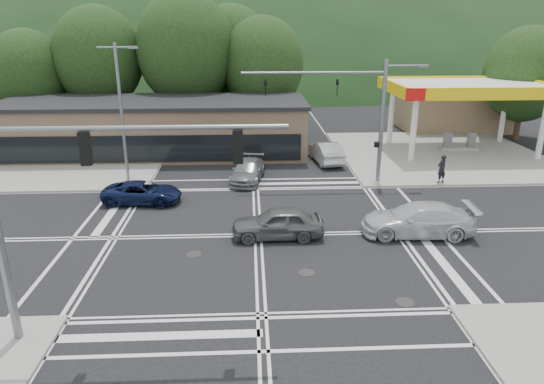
{
  "coord_description": "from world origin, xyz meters",
  "views": [
    {
      "loc": [
        -0.36,
        -22.35,
        10.1
      ],
      "look_at": [
        0.84,
        2.54,
        1.4
      ],
      "focal_mm": 32.0,
      "sensor_mm": 36.0,
      "label": 1
    }
  ],
  "objects_px": {
    "car_silver_east": "(418,219)",
    "pedestrian": "(442,169)",
    "car_grey_center": "(278,223)",
    "car_northbound": "(248,171)",
    "car_blue_west": "(142,193)",
    "car_queue_a": "(326,152)",
    "car_queue_b": "(277,145)"
  },
  "relations": [
    {
      "from": "car_silver_east",
      "to": "pedestrian",
      "type": "relative_size",
      "value": 2.97
    },
    {
      "from": "car_blue_west",
      "to": "car_northbound",
      "type": "xyz_separation_m",
      "value": [
        6.24,
        4.0,
        0.05
      ]
    },
    {
      "from": "car_grey_center",
      "to": "pedestrian",
      "type": "relative_size",
      "value": 2.41
    },
    {
      "from": "car_silver_east",
      "to": "car_blue_west",
      "type": "bearing_deg",
      "value": -105.68
    },
    {
      "from": "car_silver_east",
      "to": "pedestrian",
      "type": "height_order",
      "value": "pedestrian"
    },
    {
      "from": "car_blue_west",
      "to": "car_queue_b",
      "type": "xyz_separation_m",
      "value": [
        8.61,
        10.72,
        0.21
      ]
    },
    {
      "from": "car_silver_east",
      "to": "car_northbound",
      "type": "xyz_separation_m",
      "value": [
        -8.5,
        9.3,
        -0.12
      ]
    },
    {
      "from": "car_grey_center",
      "to": "car_queue_b",
      "type": "height_order",
      "value": "car_queue_b"
    },
    {
      "from": "car_silver_east",
      "to": "car_queue_b",
      "type": "xyz_separation_m",
      "value": [
        -6.13,
        16.02,
        0.03
      ]
    },
    {
      "from": "car_queue_a",
      "to": "pedestrian",
      "type": "height_order",
      "value": "pedestrian"
    },
    {
      "from": "car_silver_east",
      "to": "pedestrian",
      "type": "xyz_separation_m",
      "value": [
        4.21,
        7.8,
        0.28
      ]
    },
    {
      "from": "car_blue_west",
      "to": "car_silver_east",
      "type": "distance_m",
      "value": 15.66
    },
    {
      "from": "car_blue_west",
      "to": "car_grey_center",
      "type": "bearing_deg",
      "value": -120.6
    },
    {
      "from": "car_silver_east",
      "to": "car_queue_b",
      "type": "height_order",
      "value": "car_queue_b"
    },
    {
      "from": "car_queue_b",
      "to": "car_silver_east",
      "type": "bearing_deg",
      "value": 108.85
    },
    {
      "from": "car_blue_west",
      "to": "car_queue_a",
      "type": "xyz_separation_m",
      "value": [
        12.24,
        8.34,
        0.15
      ]
    },
    {
      "from": "car_queue_b",
      "to": "pedestrian",
      "type": "distance_m",
      "value": 13.21
    },
    {
      "from": "car_silver_east",
      "to": "car_northbound",
      "type": "bearing_deg",
      "value": -133.48
    },
    {
      "from": "car_northbound",
      "to": "pedestrian",
      "type": "bearing_deg",
      "value": 2.92
    },
    {
      "from": "car_grey_center",
      "to": "car_northbound",
      "type": "distance_m",
      "value": 9.42
    },
    {
      "from": "car_queue_a",
      "to": "car_silver_east",
      "type": "bearing_deg",
      "value": 92.97
    },
    {
      "from": "car_blue_west",
      "to": "car_queue_a",
      "type": "relative_size",
      "value": 0.95
    },
    {
      "from": "pedestrian",
      "to": "car_blue_west",
      "type": "bearing_deg",
      "value": -18.18
    },
    {
      "from": "car_northbound",
      "to": "pedestrian",
      "type": "height_order",
      "value": "pedestrian"
    },
    {
      "from": "car_northbound",
      "to": "car_grey_center",
      "type": "bearing_deg",
      "value": -71.34
    },
    {
      "from": "car_queue_a",
      "to": "car_northbound",
      "type": "height_order",
      "value": "car_queue_a"
    },
    {
      "from": "car_queue_b",
      "to": "pedestrian",
      "type": "relative_size",
      "value": 2.63
    },
    {
      "from": "car_blue_west",
      "to": "car_northbound",
      "type": "height_order",
      "value": "car_northbound"
    },
    {
      "from": "car_blue_west",
      "to": "car_grey_center",
      "type": "distance_m",
      "value": 9.36
    },
    {
      "from": "car_blue_west",
      "to": "pedestrian",
      "type": "height_order",
      "value": "pedestrian"
    },
    {
      "from": "car_queue_a",
      "to": "car_queue_b",
      "type": "distance_m",
      "value": 4.34
    },
    {
      "from": "car_silver_east",
      "to": "car_grey_center",
      "type": "bearing_deg",
      "value": -85.9
    }
  ]
}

